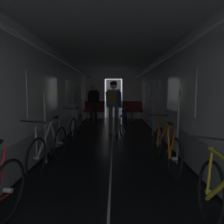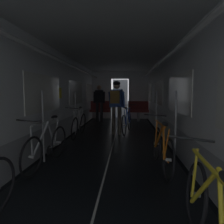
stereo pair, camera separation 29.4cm
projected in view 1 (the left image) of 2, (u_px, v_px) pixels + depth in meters
train_car_shell at (112, 80)px, 5.42m from camera, size 3.14×12.34×2.57m
bench_seat_far_left at (94, 109)px, 9.99m from camera, size 0.98×0.51×0.95m
bench_seat_far_right at (132, 109)px, 9.97m from camera, size 0.98×0.51×0.95m
bicycle_silver at (50, 147)px, 3.83m from camera, size 0.44×1.69×0.94m
bicycle_orange at (166, 147)px, 3.80m from camera, size 0.44×1.69×0.95m
bicycle_white at (76, 125)px, 6.42m from camera, size 0.44×1.69×0.95m
person_cyclist_aisle at (113, 102)px, 6.78m from camera, size 0.56×0.45×1.73m
bicycle_blue_in_aisle at (124, 122)px, 7.10m from camera, size 0.52×1.68×0.94m
person_standing_near_bench at (94, 101)px, 9.58m from camera, size 0.53×0.23×1.69m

